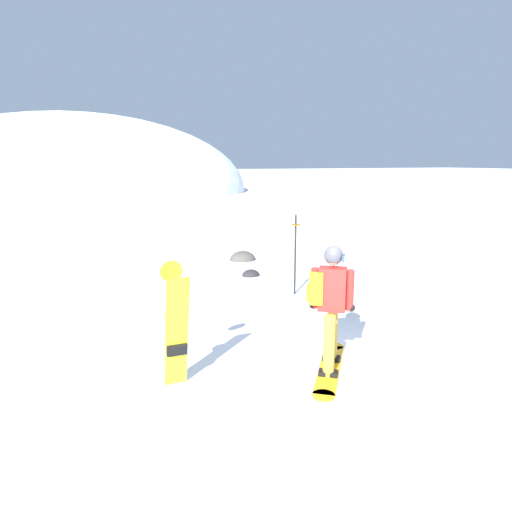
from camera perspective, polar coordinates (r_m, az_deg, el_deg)
The scene contains 7 objects.
ground_plane at distance 6.61m, azimuth 11.93°, elevation -13.69°, with size 300.00×300.00×0.00m, color white.
ridge_peak_main at distance 45.49m, azimuth -21.17°, elevation 7.29°, with size 30.95×27.85×13.97m.
snowboarder_main at distance 6.29m, azimuth 8.99°, elevation -5.90°, with size 1.21×1.53×1.71m.
spare_snowboard at distance 5.80m, azimuth -9.78°, elevation -8.50°, with size 0.28×0.43×1.62m.
piste_marker_near at distance 9.78m, azimuth 4.85°, elevation 1.00°, with size 0.20×0.20×1.75m.
rock_dark at distance 11.54m, azimuth -0.63°, elevation -2.43°, with size 0.45×0.38×0.31m.
rock_small at distance 13.35m, azimuth -1.64°, elevation -0.50°, with size 0.75×0.64×0.52m.
Camera 1 is at (-3.47, -4.88, 2.79)m, focal length 32.62 mm.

